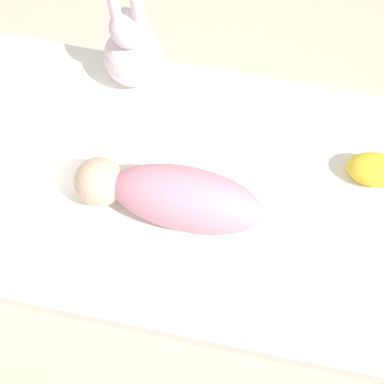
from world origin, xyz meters
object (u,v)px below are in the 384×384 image
at_px(pillow, 4,125).
at_px(turtle_plush, 379,171).
at_px(bunny_plush, 133,50).
at_px(swaddled_baby, 172,196).

xyz_separation_m(pillow, turtle_plush, (1.01, 0.07, -0.01)).
height_order(bunny_plush, turtle_plush, bunny_plush).
bearing_deg(turtle_plush, bunny_plush, 164.62).
bearing_deg(pillow, bunny_plush, 41.20).
height_order(pillow, bunny_plush, bunny_plush).
distance_m(swaddled_baby, turtle_plush, 0.55).
height_order(swaddled_baby, turtle_plush, swaddled_baby).
bearing_deg(turtle_plush, pillow, -176.05).
xyz_separation_m(swaddled_baby, pillow, (-0.50, 0.13, -0.03)).
bearing_deg(swaddled_baby, bunny_plush, -62.19).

